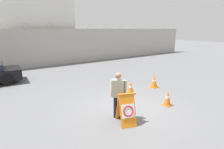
# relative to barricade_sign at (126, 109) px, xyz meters

# --- Properties ---
(ground_plane) EXTENTS (90.00, 90.00, 0.00)m
(ground_plane) POSITION_rel_barricade_sign_xyz_m (0.83, 1.00, -0.56)
(ground_plane) COLOR slate
(perimeter_wall) EXTENTS (36.00, 0.30, 3.78)m
(perimeter_wall) POSITION_rel_barricade_sign_xyz_m (0.83, 12.15, 1.11)
(perimeter_wall) COLOR #ADA8A0
(perimeter_wall) RESTS_ON ground_plane
(building_block) EXTENTS (6.84, 7.34, 6.11)m
(building_block) POSITION_rel_barricade_sign_xyz_m (0.22, 16.61, 2.50)
(building_block) COLOR silver
(building_block) RESTS_ON ground_plane
(barricade_sign) EXTENTS (0.78, 0.92, 1.13)m
(barricade_sign) POSITION_rel_barricade_sign_xyz_m (0.00, 0.00, 0.00)
(barricade_sign) COLOR orange
(barricade_sign) RESTS_ON ground_plane
(security_guard) EXTENTS (0.52, 0.65, 1.78)m
(security_guard) POSITION_rel_barricade_sign_xyz_m (-0.01, 0.50, 0.44)
(security_guard) COLOR black
(security_guard) RESTS_ON ground_plane
(traffic_cone_near) EXTENTS (0.36, 0.36, 0.67)m
(traffic_cone_near) POSITION_rel_barricade_sign_xyz_m (2.47, 0.16, -0.23)
(traffic_cone_near) COLOR orange
(traffic_cone_near) RESTS_ON ground_plane
(traffic_cone_mid) EXTENTS (0.43, 0.43, 0.71)m
(traffic_cone_mid) POSITION_rel_barricade_sign_xyz_m (3.87, 2.25, -0.21)
(traffic_cone_mid) COLOR orange
(traffic_cone_mid) RESTS_ON ground_plane
(traffic_cone_far) EXTENTS (0.42, 0.42, 0.68)m
(traffic_cone_far) POSITION_rel_barricade_sign_xyz_m (2.04, 2.18, -0.22)
(traffic_cone_far) COLOR orange
(traffic_cone_far) RESTS_ON ground_plane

